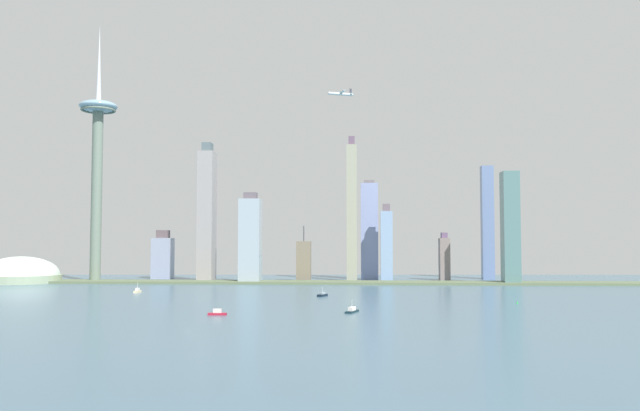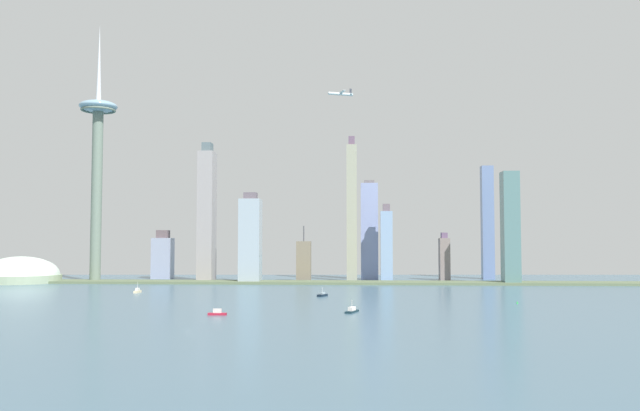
{
  "view_description": "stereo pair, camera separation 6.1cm",
  "coord_description": "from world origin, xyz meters",
  "px_view_note": "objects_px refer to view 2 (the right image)",
  "views": [
    {
      "loc": [
        97.09,
        -365.85,
        49.05
      ],
      "look_at": [
        50.17,
        402.28,
        93.07
      ],
      "focal_mm": 36.63,
      "sensor_mm": 36.0,
      "label": 1
    },
    {
      "loc": [
        97.15,
        -365.84,
        49.05
      ],
      "look_at": [
        50.17,
        402.28,
        93.07
      ],
      "focal_mm": 36.63,
      "sensor_mm": 36.0,
      "label": 2
    }
  ],
  "objects_px": {
    "skyscraper_6": "(163,257)",
    "channel_buoy_0": "(517,302)",
    "skyscraper_2": "(250,240)",
    "skyscraper_5": "(352,211)",
    "stadium_dome": "(20,276)",
    "skyscraper_10": "(444,258)",
    "skyscraper_7": "(510,228)",
    "skyscraper_4": "(207,215)",
    "skyscraper_1": "(387,245)",
    "skyscraper_3": "(369,231)",
    "skyscraper_9": "(487,222)",
    "boat_1": "(138,291)",
    "boat_3": "(217,313)",
    "observation_tower": "(98,146)",
    "airplane": "(340,94)",
    "boat_4": "(352,310)",
    "skyscraper_0": "(304,261)",
    "boat_5": "(322,295)"
  },
  "relations": [
    {
      "from": "skyscraper_0",
      "to": "skyscraper_7",
      "type": "bearing_deg",
      "value": -9.44
    },
    {
      "from": "skyscraper_6",
      "to": "channel_buoy_0",
      "type": "xyz_separation_m",
      "value": [
        395.68,
        -339.23,
        -28.91
      ]
    },
    {
      "from": "skyscraper_2",
      "to": "skyscraper_10",
      "type": "distance_m",
      "value": 254.52
    },
    {
      "from": "stadium_dome",
      "to": "skyscraper_10",
      "type": "distance_m",
      "value": 533.22
    },
    {
      "from": "boat_1",
      "to": "boat_4",
      "type": "height_order",
      "value": "boat_1"
    },
    {
      "from": "skyscraper_1",
      "to": "channel_buoy_0",
      "type": "distance_m",
      "value": 315.17
    },
    {
      "from": "skyscraper_4",
      "to": "channel_buoy_0",
      "type": "distance_m",
      "value": 431.44
    },
    {
      "from": "skyscraper_0",
      "to": "skyscraper_7",
      "type": "xyz_separation_m",
      "value": [
        249.13,
        -41.43,
        41.17
      ]
    },
    {
      "from": "skyscraper_10",
      "to": "airplane",
      "type": "xyz_separation_m",
      "value": [
        -130.72,
        -156.67,
        182.62
      ]
    },
    {
      "from": "observation_tower",
      "to": "boat_3",
      "type": "xyz_separation_m",
      "value": [
        234.63,
        -360.41,
        -169.92
      ]
    },
    {
      "from": "skyscraper_3",
      "to": "skyscraper_6",
      "type": "bearing_deg",
      "value": 178.81
    },
    {
      "from": "skyscraper_1",
      "to": "skyscraper_3",
      "type": "distance_m",
      "value": 45.39
    },
    {
      "from": "skyscraper_9",
      "to": "boat_3",
      "type": "xyz_separation_m",
      "value": [
        -269.96,
        -457.17,
        -75.23
      ]
    },
    {
      "from": "skyscraper_2",
      "to": "skyscraper_5",
      "type": "relative_size",
      "value": 0.59
    },
    {
      "from": "boat_4",
      "to": "boat_5",
      "type": "bearing_deg",
      "value": -149.99
    },
    {
      "from": "skyscraper_1",
      "to": "boat_1",
      "type": "relative_size",
      "value": 7.33
    },
    {
      "from": "observation_tower",
      "to": "skyscraper_2",
      "type": "xyz_separation_m",
      "value": [
        197.89,
        -11.52,
        -118.8
      ]
    },
    {
      "from": "boat_1",
      "to": "boat_5",
      "type": "bearing_deg",
      "value": 81.58
    },
    {
      "from": "skyscraper_1",
      "to": "skyscraper_3",
      "type": "relative_size",
      "value": 0.74
    },
    {
      "from": "skyscraper_2",
      "to": "skyscraper_4",
      "type": "height_order",
      "value": "skyscraper_4"
    },
    {
      "from": "skyscraper_3",
      "to": "boat_1",
      "type": "xyz_separation_m",
      "value": [
        -230.36,
        -242.19,
        -63.16
      ]
    },
    {
      "from": "skyscraper_3",
      "to": "channel_buoy_0",
      "type": "xyz_separation_m",
      "value": [
        113.97,
        -333.37,
        -63.95
      ]
    },
    {
      "from": "skyscraper_0",
      "to": "airplane",
      "type": "bearing_deg",
      "value": -67.67
    },
    {
      "from": "skyscraper_2",
      "to": "skyscraper_4",
      "type": "relative_size",
      "value": 0.63
    },
    {
      "from": "skyscraper_9",
      "to": "airplane",
      "type": "distance_m",
      "value": 305.91
    },
    {
      "from": "skyscraper_4",
      "to": "stadium_dome",
      "type": "bearing_deg",
      "value": -171.18
    },
    {
      "from": "boat_5",
      "to": "skyscraper_4",
      "type": "bearing_deg",
      "value": -119.96
    },
    {
      "from": "observation_tower",
      "to": "channel_buoy_0",
      "type": "bearing_deg",
      "value": -29.79
    },
    {
      "from": "skyscraper_9",
      "to": "observation_tower",
      "type": "bearing_deg",
      "value": -169.14
    },
    {
      "from": "boat_1",
      "to": "skyscraper_9",
      "type": "bearing_deg",
      "value": 125.22
    },
    {
      "from": "skyscraper_7",
      "to": "boat_4",
      "type": "relative_size",
      "value": 7.35
    },
    {
      "from": "skyscraper_1",
      "to": "stadium_dome",
      "type": "bearing_deg",
      "value": -172.94
    },
    {
      "from": "skyscraper_5",
      "to": "skyscraper_10",
      "type": "xyz_separation_m",
      "value": [
        120.16,
        20.64,
        -60.98
      ]
    },
    {
      "from": "skyscraper_2",
      "to": "boat_3",
      "type": "distance_m",
      "value": 354.52
    },
    {
      "from": "observation_tower",
      "to": "boat_5",
      "type": "bearing_deg",
      "value": -34.07
    },
    {
      "from": "observation_tower",
      "to": "boat_4",
      "type": "xyz_separation_m",
      "value": [
        325.61,
        -337.72,
        -170.06
      ]
    },
    {
      "from": "skyscraper_6",
      "to": "skyscraper_2",
      "type": "bearing_deg",
      "value": -33.15
    },
    {
      "from": "skyscraper_4",
      "to": "skyscraper_0",
      "type": "bearing_deg",
      "value": 4.92
    },
    {
      "from": "skyscraper_5",
      "to": "skyscraper_6",
      "type": "xyz_separation_m",
      "value": [
        -258.69,
        38.51,
        -59.99
      ]
    },
    {
      "from": "stadium_dome",
      "to": "skyscraper_0",
      "type": "relative_size",
      "value": 1.37
    },
    {
      "from": "skyscraper_0",
      "to": "skyscraper_4",
      "type": "height_order",
      "value": "skyscraper_4"
    },
    {
      "from": "skyscraper_3",
      "to": "skyscraper_9",
      "type": "xyz_separation_m",
      "value": [
        160.45,
        25.66,
        11.84
      ]
    },
    {
      "from": "skyscraper_4",
      "to": "skyscraper_9",
      "type": "height_order",
      "value": "skyscraper_4"
    },
    {
      "from": "skyscraper_7",
      "to": "skyscraper_4",
      "type": "bearing_deg",
      "value": 175.25
    },
    {
      "from": "skyscraper_3",
      "to": "skyscraper_5",
      "type": "relative_size",
      "value": 0.71
    },
    {
      "from": "boat_3",
      "to": "skyscraper_4",
      "type": "bearing_deg",
      "value": 103.91
    },
    {
      "from": "skyscraper_4",
      "to": "skyscraper_6",
      "type": "distance_m",
      "value": 112.06
    },
    {
      "from": "skyscraper_1",
      "to": "skyscraper_7",
      "type": "distance_m",
      "value": 154.44
    },
    {
      "from": "observation_tower",
      "to": "skyscraper_9",
      "type": "distance_m",
      "value": 522.44
    },
    {
      "from": "skyscraper_10",
      "to": "boat_4",
      "type": "bearing_deg",
      "value": -106.25
    }
  ]
}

